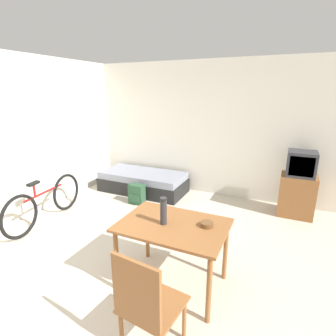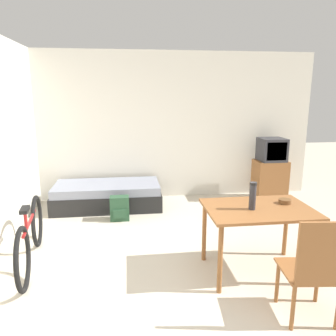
% 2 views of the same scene
% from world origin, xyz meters
% --- Properties ---
extents(ground_plane, '(20.00, 20.00, 0.00)m').
position_xyz_m(ground_plane, '(0.00, 0.00, 0.00)').
color(ground_plane, beige).
extents(wall_back, '(5.63, 0.06, 2.70)m').
position_xyz_m(wall_back, '(0.00, 3.71, 1.35)').
color(wall_back, silver).
rests_on(wall_back, ground_plane).
extents(wall_left, '(0.06, 4.68, 2.70)m').
position_xyz_m(wall_left, '(-2.35, 1.84, 1.35)').
color(wall_left, silver).
rests_on(wall_left, ground_plane).
extents(daybed, '(1.84, 0.85, 0.43)m').
position_xyz_m(daybed, '(-1.07, 3.18, 0.21)').
color(daybed, black).
rests_on(daybed, ground_plane).
extents(tv, '(0.57, 0.43, 1.15)m').
position_xyz_m(tv, '(1.93, 3.28, 0.55)').
color(tv, brown).
rests_on(tv, ground_plane).
extents(dining_table, '(1.13, 0.79, 0.75)m').
position_xyz_m(dining_table, '(0.67, 0.81, 0.66)').
color(dining_table, brown).
rests_on(dining_table, ground_plane).
extents(wooden_chair, '(0.51, 0.51, 0.98)m').
position_xyz_m(wooden_chair, '(0.82, -0.06, 0.54)').
color(wooden_chair, brown).
rests_on(wooden_chair, ground_plane).
extents(bicycle, '(0.25, 1.69, 0.76)m').
position_xyz_m(bicycle, '(-1.83, 1.29, 0.34)').
color(bicycle, black).
rests_on(bicycle, ground_plane).
extents(thermos_flask, '(0.07, 0.07, 0.30)m').
position_xyz_m(thermos_flask, '(0.58, 0.77, 0.91)').
color(thermos_flask, '#2D2D33').
rests_on(thermos_flask, dining_table).
extents(mate_bowl, '(0.13, 0.13, 0.05)m').
position_xyz_m(mate_bowl, '(1.01, 0.91, 0.78)').
color(mate_bowl, brown).
rests_on(mate_bowl, dining_table).
extents(backpack, '(0.29, 0.20, 0.39)m').
position_xyz_m(backpack, '(-0.85, 2.55, 0.19)').
color(backpack, '#284C33').
rests_on(backpack, ground_plane).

